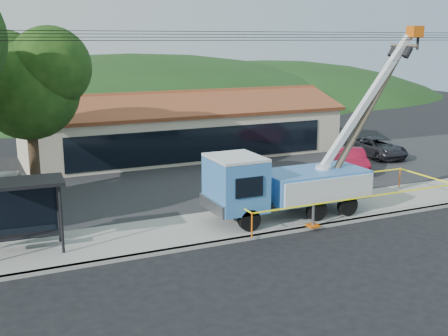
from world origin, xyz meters
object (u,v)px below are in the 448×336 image
leaning_pole (368,112)px  car_red (351,172)px  car_dark (376,158)px  bus_shelter (25,198)px  car_silver (10,202)px  utility_truck (284,182)px

leaning_pole → car_red: (4.23, 6.42, -4.81)m
car_dark → car_red: bearing=-148.2°
bus_shelter → car_red: bus_shelter is taller
leaning_pole → bus_shelter: (-15.89, 0.57, -2.56)m
car_silver → utility_truck: bearing=-30.2°
car_silver → car_red: bearing=0.7°
utility_truck → car_red: utility_truck is taller
bus_shelter → car_silver: bearing=94.9°
car_red → car_dark: (4.19, 2.70, 0.00)m
utility_truck → car_red: 11.10m
utility_truck → car_dark: utility_truck is taller
car_silver → car_red: car_silver is taller
bus_shelter → car_dark: 25.88m
car_dark → bus_shelter: bearing=-161.7°
utility_truck → car_silver: size_ratio=2.58×
car_red → bus_shelter: bearing=-138.4°
car_silver → car_red: (20.25, -2.09, 0.00)m
bus_shelter → car_dark: bearing=23.4°
utility_truck → car_silver: 14.36m
leaning_pole → car_silver: leaning_pole is taller
car_red → car_silver: bearing=-160.5°
car_red → utility_truck: bearing=-118.5°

